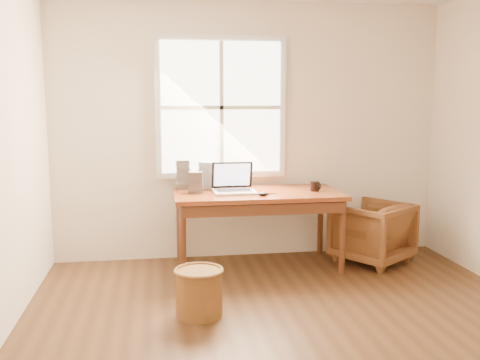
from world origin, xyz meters
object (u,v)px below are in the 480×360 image
at_px(desk, 258,194).
at_px(wicker_stool, 199,293).
at_px(coffee_mug, 315,186).
at_px(cd_stack_a, 207,175).
at_px(armchair, 372,232).
at_px(laptop, 235,177).

bearing_deg(desk, wicker_stool, -120.97).
xyz_separation_m(coffee_mug, cd_stack_a, (-1.02, 0.29, 0.09)).
height_order(wicker_stool, cd_stack_a, cd_stack_a).
height_order(armchair, cd_stack_a, cd_stack_a).
relative_size(wicker_stool, laptop, 0.80).
bearing_deg(cd_stack_a, coffee_mug, -15.96).
height_order(desk, coffee_mug, coffee_mug).
relative_size(laptop, cd_stack_a, 1.63).
xyz_separation_m(wicker_stool, coffee_mug, (1.21, 1.06, 0.62)).
relative_size(desk, wicker_stool, 4.54).
distance_m(desk, cd_stack_a, 0.55).
bearing_deg(armchair, laptop, -32.93).
height_order(laptop, coffee_mug, laptop).
distance_m(desk, wicker_stool, 1.39).
xyz_separation_m(wicker_stool, laptop, (0.43, 1.05, 0.73)).
distance_m(desk, coffee_mug, 0.56).
relative_size(desk, cd_stack_a, 5.88).
bearing_deg(coffee_mug, wicker_stool, -129.67).
height_order(armchair, wicker_stool, armchair).
bearing_deg(laptop, coffee_mug, -0.64).
height_order(laptop, cd_stack_a, laptop).
distance_m(armchair, coffee_mug, 0.79).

